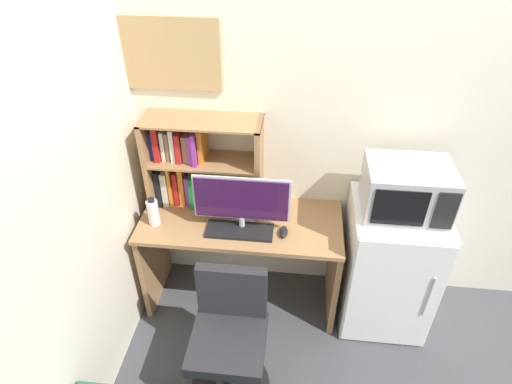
# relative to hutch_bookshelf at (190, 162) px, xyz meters

# --- Properties ---
(wall_back) EXTENTS (6.40, 0.04, 2.60)m
(wall_back) POSITION_rel_hutch_bookshelf_xyz_m (1.65, 0.14, 0.25)
(wall_back) COLOR silver
(wall_back) RESTS_ON ground_plane
(desk) EXTENTS (1.29, 0.55, 0.73)m
(desk) POSITION_rel_hutch_bookshelf_xyz_m (0.34, -0.16, -0.54)
(desk) COLOR #997047
(desk) RESTS_ON ground_plane
(hutch_bookshelf) EXTENTS (0.72, 0.27, 0.62)m
(hutch_bookshelf) POSITION_rel_hutch_bookshelf_xyz_m (0.00, 0.00, 0.00)
(hutch_bookshelf) COLOR #997047
(hutch_bookshelf) RESTS_ON desk
(monitor) EXTENTS (0.58, 0.18, 0.37)m
(monitor) POSITION_rel_hutch_bookshelf_xyz_m (0.36, -0.23, -0.11)
(monitor) COLOR #B7B7BC
(monitor) RESTS_ON desk
(keyboard) EXTENTS (0.41, 0.16, 0.02)m
(keyboard) POSITION_rel_hutch_bookshelf_xyz_m (0.35, -0.27, -0.31)
(keyboard) COLOR black
(keyboard) RESTS_ON desk
(computer_mouse) EXTENTS (0.05, 0.11, 0.04)m
(computer_mouse) POSITION_rel_hutch_bookshelf_xyz_m (0.62, -0.26, -0.30)
(computer_mouse) COLOR black
(computer_mouse) RESTS_ON desk
(water_bottle) EXTENTS (0.07, 0.07, 0.19)m
(water_bottle) POSITION_rel_hutch_bookshelf_xyz_m (-0.19, -0.25, -0.23)
(water_bottle) COLOR silver
(water_bottle) RESTS_ON desk
(mini_fridge) EXTENTS (0.55, 0.57, 0.91)m
(mini_fridge) POSITION_rel_hutch_bookshelf_xyz_m (1.30, -0.18, -0.60)
(mini_fridge) COLOR white
(mini_fridge) RESTS_ON ground_plane
(microwave) EXTENTS (0.47, 0.37, 0.30)m
(microwave) POSITION_rel_hutch_bookshelf_xyz_m (1.30, -0.17, 0.01)
(microwave) COLOR #ADADB2
(microwave) RESTS_ON mini_fridge
(desk_chair) EXTENTS (0.47, 0.47, 0.83)m
(desk_chair) POSITION_rel_hutch_bookshelf_xyz_m (0.36, -0.81, -0.68)
(desk_chair) COLOR black
(desk_chair) RESTS_ON ground_plane
(wall_corkboard) EXTENTS (0.71, 0.02, 0.41)m
(wall_corkboard) POSITION_rel_hutch_bookshelf_xyz_m (-0.15, 0.11, 0.64)
(wall_corkboard) COLOR tan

